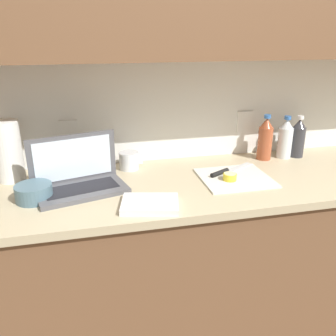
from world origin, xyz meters
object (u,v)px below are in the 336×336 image
knife (225,171)px  lemon_half_cut (230,177)px  paper_towel_roll (8,151)px  laptop (78,177)px  bottle_water_clear (265,139)px  cutting_board (235,178)px  bowl_white (34,192)px  measuring_cup (129,161)px  bottle_green_soda (298,138)px  bottle_oil_tall (285,139)px

knife → lemon_half_cut: 0.09m
paper_towel_roll → knife: bearing=-9.4°
laptop → knife: laptop is taller
knife → bottle_water_clear: bearing=1.7°
cutting_board → bowl_white: size_ratio=2.17×
lemon_half_cut → bowl_white: (-0.85, 0.00, 0.01)m
bottle_water_clear → measuring_cup: bearing=178.8°
cutting_board → bottle_water_clear: size_ratio=1.32×
measuring_cup → bowl_white: size_ratio=0.80×
lemon_half_cut → bottle_water_clear: bearing=40.3°
lemon_half_cut → bottle_green_soda: bearing=27.1°
lemon_half_cut → bowl_white: bowl_white is taller
knife → measuring_cup: measuring_cup is taller
bottle_water_clear → paper_towel_roll: (-1.27, -0.00, 0.03)m
cutting_board → measuring_cup: measuring_cup is taller
laptop → bottle_oil_tall: size_ratio=1.84×
bottle_water_clear → cutting_board: bearing=-139.3°
measuring_cup → bowl_white: 0.50m
bottle_water_clear → measuring_cup: size_ratio=2.06×
laptop → bowl_white: bearing=-172.3°
laptop → bottle_water_clear: 0.99m
cutting_board → bowl_white: bowl_white is taller
knife → bottle_green_soda: 0.52m
paper_towel_roll → bottle_green_soda: bearing=0.1°
knife → bottle_water_clear: (0.29, 0.17, 0.09)m
bottle_oil_tall → paper_towel_roll: bearing=-179.9°
knife → bottle_oil_tall: bottle_oil_tall is taller
laptop → paper_towel_roll: size_ratio=1.51×
bottle_green_soda → knife: bearing=-161.0°
knife → bottle_water_clear: bottle_water_clear is taller
cutting_board → bottle_water_clear: 0.36m
bottle_water_clear → measuring_cup: bottle_water_clear is taller
bottle_water_clear → paper_towel_roll: size_ratio=0.87×
cutting_board → bottle_green_soda: (0.45, 0.22, 0.10)m
measuring_cup → bottle_oil_tall: bearing=-1.1°
laptop → bottle_oil_tall: 1.10m
cutting_board → knife: (-0.03, 0.06, 0.01)m
knife → bowl_white: (-0.86, -0.09, 0.02)m
lemon_half_cut → bottle_oil_tall: bearing=31.3°
bottle_water_clear → paper_towel_roll: 1.27m
lemon_half_cut → paper_towel_roll: size_ratio=0.22×
measuring_cup → paper_towel_roll: bearing=-178.2°
laptop → bowl_white: (-0.18, -0.07, -0.02)m
measuring_cup → bowl_white: (-0.42, -0.27, -0.01)m
knife → paper_towel_roll: bearing=142.3°
bottle_green_soda → bottle_oil_tall: size_ratio=0.99×
bottle_water_clear → bowl_white: 1.17m
cutting_board → paper_towel_roll: bearing=167.6°
knife → bottle_green_soda: size_ratio=1.19×
cutting_board → knife: 0.07m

